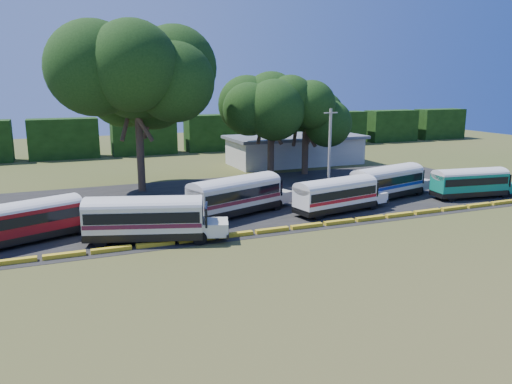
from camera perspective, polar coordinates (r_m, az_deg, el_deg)
name	(u,v)px	position (r m, az deg, el deg)	size (l,w,h in m)	color
ground	(259,238)	(37.12, 0.36, -5.28)	(160.00, 160.00, 0.00)	#394B19
asphalt_strip	(221,202)	(48.30, -4.03, -1.11)	(64.00, 24.00, 0.02)	black
curb	(254,232)	(37.96, -0.22, -4.64)	(53.70, 0.45, 0.30)	gold
terminal_building	(295,149)	(70.78, 4.48, 4.87)	(19.00, 9.00, 4.00)	beige
treeline_backdrop	(144,135)	(82.20, -12.71, 6.33)	(130.00, 4.00, 6.00)	black
bus_red	(29,218)	(39.27, -24.48, -2.75)	(9.54, 5.58, 3.08)	black
bus_cream_west	(148,216)	(36.59, -12.29, -2.74)	(10.48, 5.49, 3.36)	black
bus_cream_east	(237,193)	(42.93, -2.21, -0.17)	(10.65, 5.91, 3.42)	black
bus_white_red	(337,193)	(44.37, 9.27, -0.13)	(9.78, 4.07, 3.13)	black
bus_white_blue	(389,180)	(50.88, 14.91, 1.31)	(10.26, 4.82, 3.28)	black
bus_teal	(471,181)	(53.87, 23.39, 1.16)	(9.32, 3.40, 3.00)	black
tree_west	(137,76)	(53.20, -13.50, 12.82)	(12.23, 12.23, 16.49)	#36271B
tree_center	(271,100)	(60.12, 1.74, 10.41)	(9.14, 9.14, 12.60)	#36271B
tree_east	(306,109)	(62.25, 5.74, 9.40)	(7.80, 7.80, 11.01)	#36271B
utility_pole	(330,148)	(53.87, 8.42, 4.95)	(1.60, 0.30, 8.60)	gray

